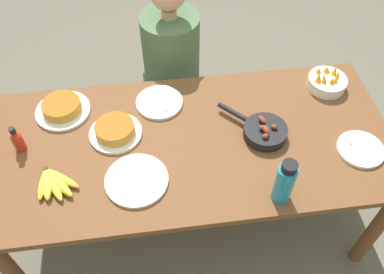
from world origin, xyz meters
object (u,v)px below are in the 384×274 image
(person_figure, at_px, (173,82))
(fruit_bowl_mango, at_px, (327,81))
(frittata_plate_side, at_px, (62,108))
(empty_plate_far_right, at_px, (137,180))
(frittata_plate_center, at_px, (115,131))
(empty_plate_far_left, at_px, (360,149))
(hot_sauce_bottle, at_px, (17,140))
(water_bottle, at_px, (285,182))
(skillet, at_px, (264,131))
(empty_plate_near_front, at_px, (159,102))
(banana_bunch, at_px, (53,182))

(person_figure, bearing_deg, fruit_bowl_mango, -27.48)
(frittata_plate_side, relative_size, empty_plate_far_right, 0.98)
(frittata_plate_center, distance_m, empty_plate_far_left, 1.11)
(frittata_plate_center, relative_size, empty_plate_far_right, 0.90)
(frittata_plate_center, bearing_deg, empty_plate_far_left, -12.40)
(frittata_plate_side, relative_size, hot_sauce_bottle, 1.88)
(empty_plate_far_right, bearing_deg, empty_plate_far_left, 1.87)
(fruit_bowl_mango, bearing_deg, empty_plate_far_left, -87.73)
(fruit_bowl_mango, bearing_deg, water_bottle, -123.84)
(empty_plate_far_left, relative_size, empty_plate_far_right, 0.78)
(skillet, height_order, empty_plate_near_front, skillet)
(banana_bunch, height_order, frittata_plate_center, frittata_plate_center)
(fruit_bowl_mango, bearing_deg, frittata_plate_side, -179.86)
(frittata_plate_center, height_order, frittata_plate_side, same)
(water_bottle, bearing_deg, frittata_plate_center, 147.45)
(person_figure, bearing_deg, frittata_plate_center, -118.71)
(empty_plate_near_front, bearing_deg, banana_bunch, -139.19)
(empty_plate_near_front, xyz_separation_m, hot_sauce_bottle, (-0.64, -0.20, 0.05))
(hot_sauce_bottle, bearing_deg, skillet, -3.50)
(frittata_plate_center, xyz_separation_m, person_figure, (0.31, 0.57, -0.27))
(frittata_plate_center, bearing_deg, banana_bunch, -137.17)
(empty_plate_far_right, bearing_deg, fruit_bowl_mango, 24.56)
(skillet, bearing_deg, frittata_plate_center, 38.35)
(banana_bunch, height_order, empty_plate_near_front, banana_bunch)
(frittata_plate_side, relative_size, empty_plate_far_left, 1.24)
(water_bottle, xyz_separation_m, hot_sauce_bottle, (-1.09, 0.40, -0.05))
(fruit_bowl_mango, height_order, water_bottle, water_bottle)
(person_figure, bearing_deg, frittata_plate_side, -144.92)
(skillet, distance_m, water_bottle, 0.34)
(empty_plate_near_front, xyz_separation_m, empty_plate_far_right, (-0.13, -0.44, -0.00))
(empty_plate_near_front, relative_size, fruit_bowl_mango, 1.18)
(banana_bunch, distance_m, frittata_plate_side, 0.42)
(frittata_plate_side, distance_m, empty_plate_far_left, 1.40)
(frittata_plate_center, bearing_deg, empty_plate_near_front, 38.18)
(frittata_plate_center, height_order, water_bottle, water_bottle)
(person_figure, bearing_deg, hot_sauce_bottle, -140.92)
(empty_plate_near_front, height_order, person_figure, person_figure)
(frittata_plate_side, xyz_separation_m, hot_sauce_bottle, (-0.17, -0.20, 0.03))
(empty_plate_near_front, distance_m, person_figure, 0.48)
(skillet, height_order, frittata_plate_side, skillet)
(empty_plate_near_front, height_order, empty_plate_far_right, same)
(frittata_plate_side, height_order, fruit_bowl_mango, fruit_bowl_mango)
(empty_plate_near_front, xyz_separation_m, fruit_bowl_mango, (0.85, 0.01, 0.03))
(empty_plate_far_right, bearing_deg, frittata_plate_center, 107.22)
(person_figure, bearing_deg, banana_bunch, -125.23)
(fruit_bowl_mango, distance_m, hot_sauce_bottle, 1.51)
(banana_bunch, height_order, fruit_bowl_mango, fruit_bowl_mango)
(skillet, bearing_deg, water_bottle, 134.45)
(banana_bunch, bearing_deg, frittata_plate_center, 42.83)
(fruit_bowl_mango, bearing_deg, empty_plate_far_right, -155.44)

